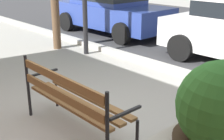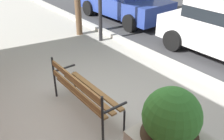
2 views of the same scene
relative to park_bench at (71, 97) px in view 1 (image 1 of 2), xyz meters
name	(u,v)px [view 1 (image 1 of 2)]	position (x,y,z in m)	size (l,w,h in m)	color
ground_plane	(78,129)	(-0.06, 0.12, -0.54)	(80.00, 80.00, 0.00)	#9E9B93
curb_stone	(195,76)	(-0.06, 3.02, -0.48)	(60.00, 0.20, 0.12)	#B2AFA8
park_bench	(71,97)	(0.00, 0.00, 0.00)	(1.80, 0.53, 0.95)	brown
parked_car_blue	(110,8)	(-4.45, 4.68, 0.30)	(4.14, 2.00, 1.56)	navy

